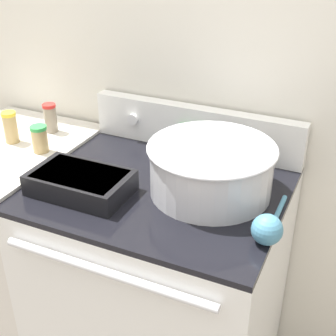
# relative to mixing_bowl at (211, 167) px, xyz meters

# --- Properties ---
(kitchen_wall) EXTENTS (8.00, 0.05, 2.50)m
(kitchen_wall) POSITION_rel_mixing_bowl_xyz_m (-0.15, 0.32, 0.26)
(kitchen_wall) COLOR silver
(kitchen_wall) RESTS_ON ground_plane
(stove_range) EXTENTS (0.76, 0.66, 0.91)m
(stove_range) POSITION_rel_mixing_bowl_xyz_m (-0.15, -0.03, -0.54)
(stove_range) COLOR white
(stove_range) RESTS_ON ground_plane
(control_panel) EXTENTS (0.76, 0.07, 0.16)m
(control_panel) POSITION_rel_mixing_bowl_xyz_m (-0.15, 0.25, -0.01)
(control_panel) COLOR white
(control_panel) RESTS_ON stove_range
(side_counter) EXTENTS (0.48, 0.63, 0.92)m
(side_counter) POSITION_rel_mixing_bowl_xyz_m (-0.77, -0.03, -0.53)
(side_counter) COLOR silver
(side_counter) RESTS_ON ground_plane
(mixing_bowl) EXTENTS (0.38, 0.38, 0.15)m
(mixing_bowl) POSITION_rel_mixing_bowl_xyz_m (0.00, 0.00, 0.00)
(mixing_bowl) COLOR silver
(mixing_bowl) RESTS_ON stove_range
(casserole_dish) EXTENTS (0.29, 0.18, 0.06)m
(casserole_dish) POSITION_rel_mixing_bowl_xyz_m (-0.35, -0.16, -0.05)
(casserole_dish) COLOR black
(casserole_dish) RESTS_ON stove_range
(ladle) EXTENTS (0.08, 0.27, 0.08)m
(ladle) POSITION_rel_mixing_bowl_xyz_m (0.21, -0.17, -0.05)
(ladle) COLOR teal
(ladle) RESTS_ON stove_range
(spice_jar_green_cap) EXTENTS (0.06, 0.06, 0.09)m
(spice_jar_green_cap) POSITION_rel_mixing_bowl_xyz_m (-0.61, -0.01, -0.03)
(spice_jar_green_cap) COLOR tan
(spice_jar_green_cap) RESTS_ON side_counter
(spice_jar_red_cap) EXTENTS (0.05, 0.05, 0.11)m
(spice_jar_red_cap) POSITION_rel_mixing_bowl_xyz_m (-0.68, 0.14, -0.02)
(spice_jar_red_cap) COLOR gray
(spice_jar_red_cap) RESTS_ON side_counter
(spice_jar_yellow_cap) EXTENTS (0.05, 0.05, 0.11)m
(spice_jar_yellow_cap) POSITION_rel_mixing_bowl_xyz_m (-0.76, 0.01, -0.02)
(spice_jar_yellow_cap) COLOR tan
(spice_jar_yellow_cap) RESTS_ON side_counter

